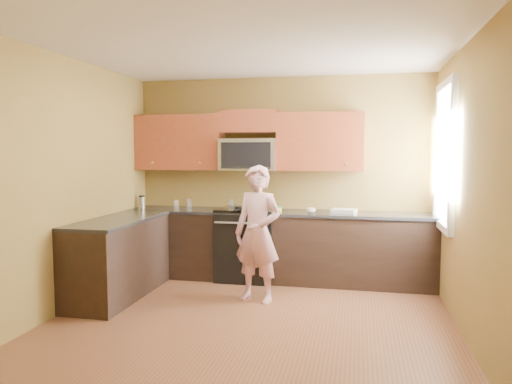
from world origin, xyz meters
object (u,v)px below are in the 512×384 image
(frying_pan, at_px, (244,211))
(butter_tub, at_px, (277,211))
(stove, at_px, (247,244))
(woman, at_px, (258,233))
(travel_mug, at_px, (142,208))
(microwave, at_px, (249,170))

(frying_pan, height_order, butter_tub, frying_pan)
(stove, relative_size, woman, 0.61)
(stove, bearing_deg, travel_mug, -179.74)
(stove, distance_m, woman, 1.00)
(frying_pan, relative_size, butter_tub, 3.49)
(frying_pan, distance_m, butter_tub, 0.45)
(butter_tub, bearing_deg, frying_pan, -147.71)
(woman, distance_m, travel_mug, 2.04)
(microwave, height_order, frying_pan, microwave)
(frying_pan, bearing_deg, butter_tub, 45.70)
(stove, distance_m, butter_tub, 0.60)
(stove, xyz_separation_m, travel_mug, (-1.50, -0.01, 0.45))
(stove, height_order, frying_pan, frying_pan)
(frying_pan, distance_m, travel_mug, 1.54)
(butter_tub, height_order, travel_mug, travel_mug)
(butter_tub, bearing_deg, microwave, 161.33)
(travel_mug, bearing_deg, stove, 0.26)
(microwave, bearing_deg, butter_tub, -18.67)
(microwave, bearing_deg, travel_mug, -174.98)
(microwave, relative_size, frying_pan, 1.81)
(butter_tub, distance_m, travel_mug, 1.91)
(woman, xyz_separation_m, travel_mug, (-1.83, 0.89, 0.15))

